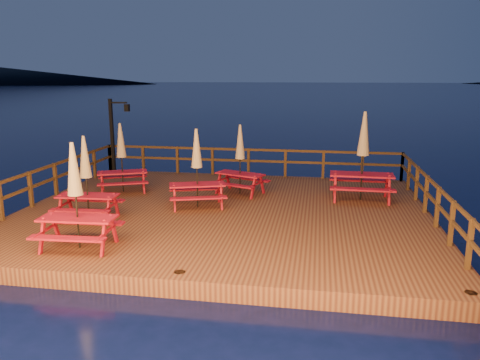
{
  "coord_description": "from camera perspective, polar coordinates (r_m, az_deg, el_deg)",
  "views": [
    {
      "loc": [
        2.7,
        -13.18,
        4.35
      ],
      "look_at": [
        0.38,
        0.6,
        1.18
      ],
      "focal_mm": 35.0,
      "sensor_mm": 36.0,
      "label": 1
    }
  ],
  "objects": [
    {
      "name": "railing",
      "position": [
        15.53,
        -0.64,
        0.93
      ],
      "size": [
        11.8,
        9.75,
        1.1
      ],
      "color": "#3D2313",
      "rests_on": "deck"
    },
    {
      "name": "lamp_post",
      "position": [
        19.61,
        -14.94,
        6.03
      ],
      "size": [
        0.85,
        0.18,
        3.0
      ],
      "color": "black",
      "rests_on": "deck"
    },
    {
      "name": "deck_piles",
      "position": [
        14.24,
        -1.91,
        -6.31
      ],
      "size": [
        11.44,
        9.44,
        1.4
      ],
      "color": "#3D2313",
      "rests_on": "ground"
    },
    {
      "name": "picnic_table_2",
      "position": [
        15.62,
        0.01,
        2.67
      ],
      "size": [
        2.01,
        1.84,
        2.33
      ],
      "rotation": [
        0.0,
        0.0,
        -0.37
      ],
      "color": "maroon",
      "rests_on": "deck"
    },
    {
      "name": "ground",
      "position": [
        14.14,
        -1.91,
        -5.16
      ],
      "size": [
        500.0,
        500.0,
        0.0
      ],
      "primitive_type": "plane",
      "color": "#050C33",
      "rests_on": "ground"
    },
    {
      "name": "picnic_table_1",
      "position": [
        16.36,
        -14.24,
        2.78
      ],
      "size": [
        2.05,
        1.9,
        2.36
      ],
      "rotation": [
        0.0,
        0.0,
        0.41
      ],
      "color": "maroon",
      "rests_on": "deck"
    },
    {
      "name": "picnic_table_0",
      "position": [
        15.3,
        14.75,
        3.0
      ],
      "size": [
        2.0,
        1.66,
        2.83
      ],
      "rotation": [
        0.0,
        0.0,
        -0.02
      ],
      "color": "maroon",
      "rests_on": "deck"
    },
    {
      "name": "picnic_table_5",
      "position": [
        11.26,
        -19.41,
        -1.66
      ],
      "size": [
        1.81,
        1.52,
        2.48
      ],
      "rotation": [
        0.0,
        0.0,
        0.06
      ],
      "color": "maroon",
      "rests_on": "deck"
    },
    {
      "name": "deck",
      "position": [
        14.08,
        -1.92,
        -4.38
      ],
      "size": [
        12.0,
        10.0,
        0.4
      ],
      "primitive_type": "cube",
      "color": "#4C2618",
      "rests_on": "ground"
    },
    {
      "name": "picnic_table_3",
      "position": [
        14.07,
        -5.27,
        1.6
      ],
      "size": [
        2.01,
        1.82,
        2.39
      ],
      "rotation": [
        0.0,
        0.0,
        0.31
      ],
      "color": "maroon",
      "rests_on": "deck"
    },
    {
      "name": "picnic_table_4",
      "position": [
        13.44,
        -18.25,
        0.37
      ],
      "size": [
        1.71,
        1.44,
        2.34
      ],
      "rotation": [
        0.0,
        0.0,
        0.06
      ],
      "color": "maroon",
      "rests_on": "deck"
    }
  ]
}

